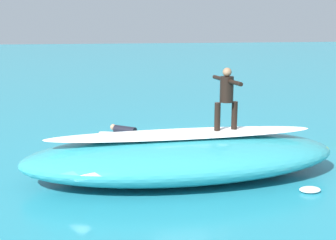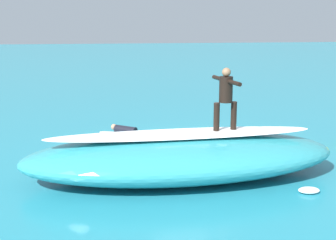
# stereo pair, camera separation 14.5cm
# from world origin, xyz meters

# --- Properties ---
(ground_plane) EXTENTS (120.00, 120.00, 0.00)m
(ground_plane) POSITION_xyz_m (0.00, 0.00, 0.00)
(ground_plane) COLOR teal
(wave_crest) EXTENTS (8.09, 3.50, 1.10)m
(wave_crest) POSITION_xyz_m (0.74, 2.42, 0.55)
(wave_crest) COLOR teal
(wave_crest) RESTS_ON ground_plane
(wave_foam_lip) EXTENTS (6.81, 1.39, 0.08)m
(wave_foam_lip) POSITION_xyz_m (0.74, 2.42, 1.14)
(wave_foam_lip) COLOR white
(wave_foam_lip) RESTS_ON wave_crest
(surfboard_riding) EXTENTS (1.91, 0.89, 0.10)m
(surfboard_riding) POSITION_xyz_m (-0.39, 2.38, 1.15)
(surfboard_riding) COLOR silver
(surfboard_riding) RESTS_ON wave_crest
(surfer_riding) EXTENTS (0.62, 1.48, 1.57)m
(surfer_riding) POSITION_xyz_m (-0.39, 2.38, 2.11)
(surfer_riding) COLOR black
(surfer_riding) RESTS_ON surfboard_riding
(surfboard_paddling) EXTENTS (2.07, 1.75, 0.10)m
(surfboard_paddling) POSITION_xyz_m (1.93, -1.87, 0.05)
(surfboard_paddling) COLOR silver
(surfboard_paddling) RESTS_ON ground_plane
(surfer_paddling) EXTENTS (1.43, 1.15, 0.30)m
(surfer_paddling) POSITION_xyz_m (1.83, -1.80, 0.23)
(surfer_paddling) COLOR black
(surfer_paddling) RESTS_ON surfboard_paddling
(foam_patch_near) EXTENTS (0.63, 0.45, 0.17)m
(foam_patch_near) POSITION_xyz_m (3.55, 1.52, 0.09)
(foam_patch_near) COLOR white
(foam_patch_near) RESTS_ON ground_plane
(foam_patch_mid) EXTENTS (0.51, 0.37, 0.12)m
(foam_patch_mid) POSITION_xyz_m (-2.04, 3.87, 0.06)
(foam_patch_mid) COLOR white
(foam_patch_mid) RESTS_ON ground_plane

